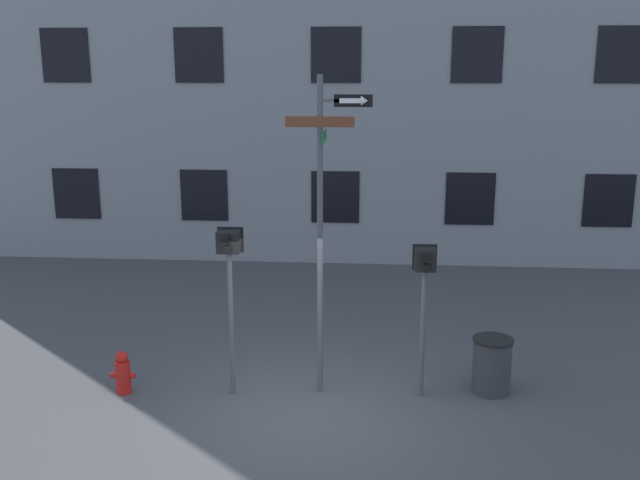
% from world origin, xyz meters
% --- Properties ---
extents(ground_plane, '(60.00, 60.00, 0.00)m').
position_xyz_m(ground_plane, '(0.00, 0.00, 0.00)').
color(ground_plane, '#424244').
extents(street_sign_pole, '(1.27, 0.78, 4.92)m').
position_xyz_m(street_sign_pole, '(0.24, 0.87, 2.86)').
color(street_sign_pole, '#4C4C51').
rests_on(street_sign_pole, ground_plane).
extents(pedestrian_signal_left, '(0.40, 0.40, 2.66)m').
position_xyz_m(pedestrian_signal_left, '(-1.18, 0.67, 2.08)').
color(pedestrian_signal_left, '#4C4C51').
rests_on(pedestrian_signal_left, ground_plane).
extents(pedestrian_signal_right, '(0.37, 0.40, 2.41)m').
position_xyz_m(pedestrian_signal_right, '(1.77, 0.81, 1.88)').
color(pedestrian_signal_right, '#4C4C51').
rests_on(pedestrian_signal_right, ground_plane).
extents(fire_hydrant, '(0.40, 0.24, 0.70)m').
position_xyz_m(fire_hydrant, '(-2.91, 0.56, 0.34)').
color(fire_hydrant, red).
rests_on(fire_hydrant, ground_plane).
extents(trash_bin, '(0.63, 0.63, 0.89)m').
position_xyz_m(trash_bin, '(2.88, 1.04, 0.45)').
color(trash_bin, '#333338').
rests_on(trash_bin, ground_plane).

